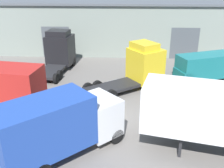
% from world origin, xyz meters
% --- Properties ---
extents(ground_plane, '(60.00, 60.00, 0.00)m').
position_xyz_m(ground_plane, '(0.00, 0.00, 0.00)').
color(ground_plane, slate).
extents(warehouse_building, '(34.19, 7.83, 6.15)m').
position_xyz_m(warehouse_building, '(0.00, 17.66, 3.08)').
color(warehouse_building, gray).
rests_on(warehouse_building, ground_plane).
extents(tractor_unit_yellow, '(6.95, 5.93, 3.90)m').
position_xyz_m(tractor_unit_yellow, '(1.92, 5.62, 1.82)').
color(tractor_unit_yellow, yellow).
rests_on(tractor_unit_yellow, ground_plane).
extents(delivery_van_teal, '(6.18, 3.93, 2.49)m').
position_xyz_m(delivery_van_teal, '(8.05, 7.38, 1.36)').
color(delivery_van_teal, '#197075').
rests_on(delivery_van_teal, ground_plane).
extents(box_truck_white, '(6.62, 6.31, 3.50)m').
position_xyz_m(box_truck_white, '(-2.83, -4.05, 1.92)').
color(box_truck_white, silver).
rests_on(box_truck_white, ground_plane).
extents(tractor_unit_black, '(3.28, 6.26, 3.97)m').
position_xyz_m(tractor_unit_black, '(-6.14, 9.96, 1.87)').
color(tractor_unit_black, black).
rests_on(tractor_unit_black, ground_plane).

